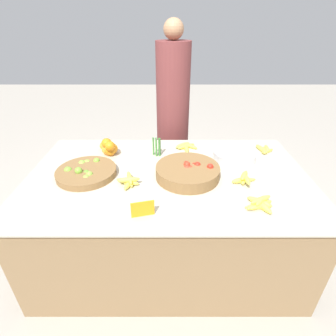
{
  "coord_description": "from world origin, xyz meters",
  "views": [
    {
      "loc": [
        -0.0,
        -1.5,
        1.63
      ],
      "look_at": [
        0.0,
        0.0,
        0.76
      ],
      "focal_mm": 28.0,
      "sensor_mm": 36.0,
      "label": 1
    }
  ],
  "objects_px": {
    "metal_bowl": "(234,155)",
    "price_sign": "(143,209)",
    "tomato_basket": "(188,172)",
    "lime_bowl": "(86,172)",
    "vendor_person": "(173,122)"
  },
  "relations": [
    {
      "from": "price_sign",
      "to": "tomato_basket",
      "type": "bearing_deg",
      "value": 42.31
    },
    {
      "from": "lime_bowl",
      "to": "metal_bowl",
      "type": "bearing_deg",
      "value": 12.41
    },
    {
      "from": "metal_bowl",
      "to": "price_sign",
      "type": "distance_m",
      "value": 0.9
    },
    {
      "from": "lime_bowl",
      "to": "metal_bowl",
      "type": "distance_m",
      "value": 1.06
    },
    {
      "from": "lime_bowl",
      "to": "metal_bowl",
      "type": "height_order",
      "value": "lime_bowl"
    },
    {
      "from": "lime_bowl",
      "to": "price_sign",
      "type": "xyz_separation_m",
      "value": [
        0.41,
        -0.42,
        0.02
      ]
    },
    {
      "from": "lime_bowl",
      "to": "price_sign",
      "type": "distance_m",
      "value": 0.59
    },
    {
      "from": "tomato_basket",
      "to": "metal_bowl",
      "type": "xyz_separation_m",
      "value": [
        0.36,
        0.25,
        -0.01
      ]
    },
    {
      "from": "tomato_basket",
      "to": "metal_bowl",
      "type": "bearing_deg",
      "value": 34.91
    },
    {
      "from": "tomato_basket",
      "to": "vendor_person",
      "type": "relative_size",
      "value": 0.26
    },
    {
      "from": "metal_bowl",
      "to": "vendor_person",
      "type": "distance_m",
      "value": 0.8
    },
    {
      "from": "metal_bowl",
      "to": "price_sign",
      "type": "bearing_deg",
      "value": -134.04
    },
    {
      "from": "metal_bowl",
      "to": "vendor_person",
      "type": "xyz_separation_m",
      "value": [
        -0.44,
        0.66,
        0.01
      ]
    },
    {
      "from": "lime_bowl",
      "to": "metal_bowl",
      "type": "xyz_separation_m",
      "value": [
        1.04,
        0.23,
        0.01
      ]
    },
    {
      "from": "lime_bowl",
      "to": "tomato_basket",
      "type": "distance_m",
      "value": 0.68
    }
  ]
}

